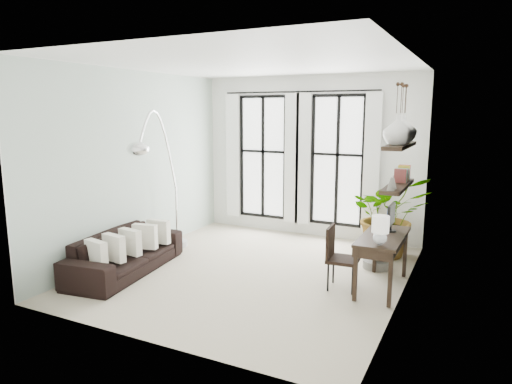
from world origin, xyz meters
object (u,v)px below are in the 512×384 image
Objects in this scene: plant at (389,215)px; buddha at (377,249)px; desk at (382,240)px; sofa at (126,252)px; desk_chair at (337,253)px; arc_lamp at (158,145)px.

buddha is (-0.03, -0.75, -0.40)m from plant.
buddha is (-0.24, 0.90, -0.41)m from desk.
plant reaches higher than buddha.
sofa is 1.50× the size of plant.
sofa is at bearing -151.25° from buddha.
desk is (0.20, -1.65, 0.01)m from plant.
buddha is at bearing -92.64° from plant.
arc_lamp is at bearing 176.85° from desk_chair.
desk is at bearing -82.24° from sofa.
arc_lamp reaches higher than desk_chair.
desk_chair is (-0.37, -1.85, -0.21)m from plant.
plant is 0.85m from buddha.
plant reaches higher than desk_chair.
arc_lamp reaches higher than sofa.
desk_chair is 1.16× the size of buddha.
sofa is 0.86× the size of arc_lamp.
plant is at bearing 74.35° from desk_chair.
plant reaches higher than sofa.
plant is 1.09× the size of desk.
desk_chair is (3.17, 0.82, 0.20)m from sofa.
sofa is 3.91m from desk.
sofa is at bearing -169.79° from desk_chair.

